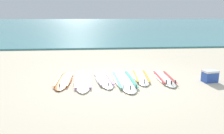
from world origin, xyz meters
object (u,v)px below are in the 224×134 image
object	(u,v)px
surfboard_3	(124,80)
cooler_box	(210,76)
surfboard_4	(141,77)
surfboard_0	(64,80)
surfboard_5	(164,78)
surfboard_1	(83,81)
surfboard_2	(104,79)

from	to	relation	value
surfboard_3	cooler_box	distance (m)	2.75
surfboard_3	surfboard_4	xyz separation A→B (m)	(0.62, 0.31, -0.00)
surfboard_0	cooler_box	world-z (taller)	cooler_box
surfboard_5	cooler_box	size ratio (longest dim) A/B	4.03
surfboard_1	surfboard_5	xyz separation A→B (m)	(2.71, 0.08, 0.00)
surfboard_2	cooler_box	size ratio (longest dim) A/B	4.18
surfboard_2	surfboard_5	size ratio (longest dim) A/B	1.04
surfboard_4	cooler_box	xyz separation A→B (m)	(2.11, -0.61, 0.16)
surfboard_4	surfboard_5	xyz separation A→B (m)	(0.75, -0.20, 0.00)
surfboard_3	surfboard_4	distance (m)	0.70
surfboard_2	surfboard_0	bearing A→B (deg)	179.83
surfboard_2	surfboard_3	distance (m)	0.67
surfboard_0	surfboard_2	distance (m)	1.29
surfboard_5	surfboard_0	bearing A→B (deg)	179.41
surfboard_2	surfboard_1	bearing A→B (deg)	-170.93
surfboard_0	surfboard_1	size ratio (longest dim) A/B	0.87
surfboard_2	surfboard_4	size ratio (longest dim) A/B	1.04
surfboard_2	surfboard_4	xyz separation A→B (m)	(1.28, 0.17, 0.00)
surfboard_1	surfboard_2	world-z (taller)	same
surfboard_0	surfboard_2	size ratio (longest dim) A/B	0.97
surfboard_5	cooler_box	xyz separation A→B (m)	(1.36, -0.42, 0.16)
surfboard_3	cooler_box	size ratio (longest dim) A/B	5.19
cooler_box	surfboard_1	bearing A→B (deg)	175.24
surfboard_1	surfboard_3	xyz separation A→B (m)	(1.34, -0.03, 0.00)
surfboard_0	surfboard_1	xyz separation A→B (m)	(0.61, -0.11, -0.00)
surfboard_1	cooler_box	xyz separation A→B (m)	(4.07, -0.34, 0.16)
surfboard_3	cooler_box	bearing A→B (deg)	-6.38
surfboard_0	surfboard_1	world-z (taller)	same
surfboard_0	surfboard_3	size ratio (longest dim) A/B	0.78
surfboard_0	surfboard_4	xyz separation A→B (m)	(2.57, 0.16, 0.00)
surfboard_5	surfboard_2	bearing A→B (deg)	179.14
surfboard_3	surfboard_5	bearing A→B (deg)	4.62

